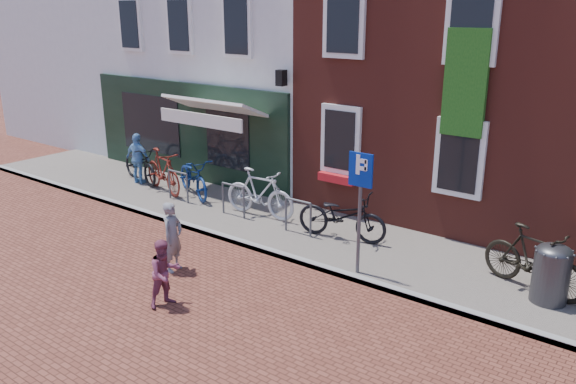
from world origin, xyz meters
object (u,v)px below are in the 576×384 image
Objects in this scene: litter_bin at (552,270)px; bicycle_0 at (140,164)px; cafe_person at (138,158)px; bicycle_1 at (163,171)px; bicycle_2 at (193,177)px; bicycle_5 at (534,260)px; parking_sign at (360,192)px; bicycle_4 at (342,216)px; bicycle_3 at (260,193)px; boy at (165,273)px; woman at (173,237)px.

litter_bin is 0.56× the size of bicycle_0.
bicycle_1 is (1.25, -0.16, -0.14)m from cafe_person.
bicycle_2 is 9.07m from bicycle_5.
bicycle_0 is 2.28m from bicycle_2.
bicycle_2 is at bearing 166.06° from parking_sign.
bicycle_1 is 5.87m from bicycle_4.
cafe_person reaches higher than bicycle_3.
bicycle_0 is at bearing 77.31° from bicycle_4.
bicycle_1 is (-4.92, 4.26, 0.09)m from boy.
bicycle_4 is at bearing 172.63° from cafe_person.
boy is 0.60× the size of bicycle_4.
bicycle_0 is 1.39m from bicycle_1.
litter_bin is 11.72m from bicycle_0.
bicycle_0 and bicycle_2 have the same top height.
bicycle_3 is (4.82, -0.20, 0.06)m from bicycle_0.
bicycle_0 is 1.03× the size of bicycle_1.
bicycle_0 is (-8.41, 1.53, -1.12)m from parking_sign.
bicycle_2 is at bearing -56.94° from bicycle_1.
bicycle_3 is at bearing -72.57° from bicycle_1.
woman is (-6.43, -2.98, 0.02)m from litter_bin.
parking_sign is at bearing -84.64° from bicycle_0.
litter_bin is at bearing -104.67° from bicycle_4.
parking_sign is at bearing 163.73° from cafe_person.
litter_bin is 7.08m from woman.
bicycle_0 is 7.23m from bicycle_4.
parking_sign is 1.17× the size of bicycle_0.
bicycle_5 is at bearing -66.34° from bicycle_2.
bicycle_1 is 0.97× the size of bicycle_2.
boy is 6.66m from bicycle_5.
bicycle_1 is 0.97m from bicycle_2.
cafe_person is 0.26m from bicycle_0.
bicycle_5 is at bearing -101.34° from bicycle_4.
litter_bin is 0.56× the size of bicycle_4.
bicycle_2 is 1.00× the size of bicycle_4.
parking_sign reaches higher than bicycle_2.
boy is 7.75m from bicycle_0.
litter_bin is 0.56× the size of bicycle_2.
parking_sign is 8.48m from cafe_person.
bicycle_3 is at bearing -76.71° from bicycle_0.
boy is at bearing -150.24° from woman.
bicycle_0 is (-5.29, 3.48, -0.07)m from woman.
bicycle_1 is at bearing 132.26° from bicycle_2.
woman is 0.71× the size of bicycle_5.
bicycle_1 and bicycle_5 have the same top height.
bicycle_4 is at bearing -73.31° from bicycle_1.
boy is at bearing 146.08° from bicycle_5.
cafe_person is (-11.61, 0.36, 0.15)m from litter_bin.
cafe_person is (-5.19, 3.34, 0.13)m from woman.
bicycle_3 is at bearing 159.70° from parking_sign.
woman is 3.80m from bicycle_4.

